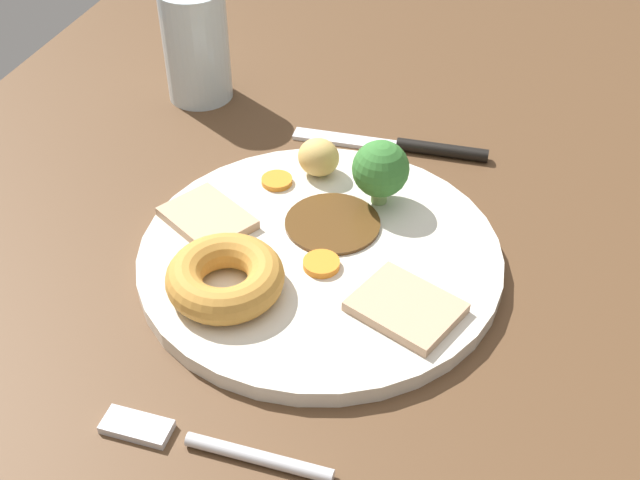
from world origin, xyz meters
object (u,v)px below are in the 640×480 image
(meat_slice_under, at_px, (207,218))
(yorkshire_pudding, at_px, (225,277))
(roast_potato_left, at_px, (319,157))
(carrot_coin_back, at_px, (277,181))
(carrot_coin_front, at_px, (326,265))
(knife, at_px, (407,146))
(water_glass, at_px, (196,45))
(meat_slice_main, at_px, (406,307))
(fork, at_px, (207,444))
(broccoli_floret, at_px, (381,169))
(dinner_plate, at_px, (320,256))

(meat_slice_under, distance_m, yorkshire_pudding, 0.08)
(roast_potato_left, relative_size, carrot_coin_back, 1.36)
(yorkshire_pudding, xyz_separation_m, roast_potato_left, (0.16, -0.02, 0.00))
(carrot_coin_front, relative_size, knife, 0.15)
(meat_slice_under, height_order, carrot_coin_back, meat_slice_under)
(yorkshire_pudding, distance_m, water_glass, 0.31)
(meat_slice_main, bearing_deg, roast_potato_left, 37.52)
(carrot_coin_back, bearing_deg, water_glass, 43.73)
(roast_potato_left, height_order, fork, roast_potato_left)
(meat_slice_main, xyz_separation_m, yorkshire_pudding, (-0.02, 0.13, 0.01))
(roast_potato_left, bearing_deg, broccoli_floret, -111.33)
(water_glass, bearing_deg, carrot_coin_back, -136.27)
(dinner_plate, bearing_deg, water_glass, 42.57)
(meat_slice_under, relative_size, carrot_coin_front, 2.50)
(dinner_plate, bearing_deg, knife, -9.91)
(meat_slice_under, height_order, carrot_coin_front, meat_slice_under)
(roast_potato_left, height_order, broccoli_floret, broccoli_floret)
(meat_slice_main, height_order, carrot_coin_back, meat_slice_main)
(meat_slice_main, height_order, carrot_coin_front, meat_slice_main)
(dinner_plate, height_order, knife, dinner_plate)
(dinner_plate, xyz_separation_m, carrot_coin_front, (-0.02, -0.01, 0.01))
(dinner_plate, bearing_deg, yorkshire_pudding, 141.05)
(dinner_plate, bearing_deg, meat_slice_main, -120.23)
(dinner_plate, relative_size, fork, 1.86)
(meat_slice_under, height_order, roast_potato_left, roast_potato_left)
(meat_slice_under, distance_m, roast_potato_left, 0.11)
(water_glass, bearing_deg, roast_potato_left, -125.10)
(yorkshire_pudding, distance_m, carrot_coin_back, 0.14)
(yorkshire_pudding, xyz_separation_m, broccoli_floret, (0.14, -0.08, 0.02))
(meat_slice_under, distance_m, broccoli_floret, 0.15)
(roast_potato_left, bearing_deg, knife, -38.52)
(yorkshire_pudding, xyz_separation_m, fork, (-0.12, -0.04, -0.02))
(meat_slice_under, bearing_deg, carrot_coin_front, -102.56)
(fork, distance_m, water_glass, 0.44)
(meat_slice_under, relative_size, yorkshire_pudding, 0.81)
(dinner_plate, distance_m, yorkshire_pudding, 0.09)
(yorkshire_pudding, distance_m, fork, 0.13)
(dinner_plate, relative_size, yorkshire_pudding, 3.27)
(yorkshire_pudding, xyz_separation_m, knife, (0.24, -0.08, -0.02))
(meat_slice_under, height_order, yorkshire_pudding, yorkshire_pudding)
(meat_slice_main, distance_m, water_glass, 0.38)
(meat_slice_under, bearing_deg, roast_potato_left, -35.59)
(meat_slice_main, bearing_deg, knife, 12.11)
(carrot_coin_back, bearing_deg, meat_slice_under, 151.92)
(water_glass, bearing_deg, carrot_coin_front, -138.28)
(carrot_coin_back, bearing_deg, carrot_coin_front, -141.63)
(meat_slice_under, distance_m, knife, 0.21)
(carrot_coin_front, height_order, broccoli_floret, broccoli_floret)
(carrot_coin_front, bearing_deg, water_glass, 41.72)
(carrot_coin_back, bearing_deg, broccoli_floret, -89.22)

